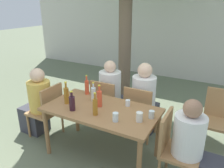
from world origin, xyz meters
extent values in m
plane|color=#667056|center=(0.00, 0.00, 0.00)|extent=(30.00, 30.00, 0.00)
cube|color=beige|center=(0.00, 4.00, 1.40)|extent=(10.00, 0.08, 2.80)
cylinder|color=brown|center=(-0.46, 1.67, 1.24)|extent=(0.25, 0.25, 2.49)
cube|color=#996B42|center=(0.00, 0.00, 0.72)|extent=(1.52, 0.81, 0.04)
cylinder|color=#996B42|center=(-0.70, -0.35, 0.35)|extent=(0.06, 0.06, 0.70)
cylinder|color=#996B42|center=(0.70, -0.35, 0.35)|extent=(0.06, 0.06, 0.70)
cylinder|color=#996B42|center=(-0.70, 0.35, 0.35)|extent=(0.06, 0.06, 0.70)
cylinder|color=#996B42|center=(0.70, 0.35, 0.35)|extent=(0.06, 0.06, 0.70)
cube|color=#A87A4C|center=(-1.08, 0.00, 0.42)|extent=(0.44, 0.44, 0.04)
cube|color=#A87A4C|center=(-0.88, 0.00, 0.67)|extent=(0.04, 0.44, 0.45)
cylinder|color=#A87A4C|center=(-1.27, 0.19, 0.20)|extent=(0.04, 0.04, 0.40)
cylinder|color=#A87A4C|center=(-1.27, -0.19, 0.20)|extent=(0.04, 0.04, 0.40)
cylinder|color=#A87A4C|center=(-0.89, 0.19, 0.20)|extent=(0.04, 0.04, 0.40)
cylinder|color=#A87A4C|center=(-0.89, -0.19, 0.20)|extent=(0.04, 0.04, 0.40)
cube|color=#A87A4C|center=(1.08, 0.00, 0.42)|extent=(0.44, 0.44, 0.04)
cube|color=#A87A4C|center=(0.88, 0.00, 0.67)|extent=(0.04, 0.44, 0.45)
cylinder|color=#A87A4C|center=(1.27, 0.19, 0.20)|extent=(0.04, 0.04, 0.40)
cylinder|color=#A87A4C|center=(0.89, 0.19, 0.20)|extent=(0.04, 0.04, 0.40)
cube|color=#A87A4C|center=(-0.30, 0.73, 0.42)|extent=(0.44, 0.44, 0.04)
cube|color=#A87A4C|center=(-0.30, 0.53, 0.67)|extent=(0.44, 0.04, 0.45)
cylinder|color=#A87A4C|center=(-0.11, 0.92, 0.20)|extent=(0.04, 0.04, 0.40)
cylinder|color=#A87A4C|center=(-0.49, 0.92, 0.20)|extent=(0.04, 0.04, 0.40)
cylinder|color=#A87A4C|center=(-0.11, 0.54, 0.20)|extent=(0.04, 0.04, 0.40)
cylinder|color=#A87A4C|center=(-0.49, 0.54, 0.20)|extent=(0.04, 0.04, 0.40)
cube|color=#A87A4C|center=(0.30, 0.73, 0.42)|extent=(0.44, 0.44, 0.04)
cube|color=#A87A4C|center=(0.30, 0.53, 0.67)|extent=(0.44, 0.04, 0.45)
cylinder|color=#A87A4C|center=(0.49, 0.92, 0.20)|extent=(0.04, 0.04, 0.40)
cylinder|color=#A87A4C|center=(0.11, 0.92, 0.20)|extent=(0.04, 0.04, 0.40)
cylinder|color=#A87A4C|center=(0.49, 0.54, 0.20)|extent=(0.04, 0.04, 0.40)
cylinder|color=#A87A4C|center=(0.11, 0.54, 0.20)|extent=(0.04, 0.04, 0.40)
cube|color=#A87A4C|center=(1.40, 0.94, 0.42)|extent=(0.44, 0.44, 0.04)
cube|color=#A87A4C|center=(1.40, 1.14, 0.67)|extent=(0.44, 0.04, 0.45)
cylinder|color=#A87A4C|center=(1.21, 0.75, 0.20)|extent=(0.04, 0.04, 0.40)
cylinder|color=#A87A4C|center=(1.21, 1.13, 0.20)|extent=(0.04, 0.04, 0.40)
cube|color=#383842|center=(-1.34, 0.00, 0.22)|extent=(0.40, 0.32, 0.44)
cylinder|color=gold|center=(-1.14, 0.00, 0.69)|extent=(0.35, 0.35, 0.49)
sphere|color=beige|center=(-1.14, 0.00, 1.03)|extent=(0.22, 0.22, 0.22)
cylinder|color=white|center=(1.14, 0.00, 0.68)|extent=(0.35, 0.35, 0.49)
sphere|color=#936B51|center=(1.14, 0.00, 1.02)|extent=(0.21, 0.21, 0.21)
cube|color=#383842|center=(-0.30, 0.99, 0.22)|extent=(0.34, 0.40, 0.44)
cylinder|color=white|center=(-0.30, 0.79, 0.72)|extent=(0.37, 0.37, 0.56)
sphere|color=beige|center=(-0.30, 0.79, 1.09)|extent=(0.20, 0.20, 0.20)
cube|color=#383842|center=(0.30, 0.99, 0.22)|extent=(0.33, 0.40, 0.44)
cylinder|color=white|center=(0.30, 0.79, 0.72)|extent=(0.37, 0.37, 0.57)
sphere|color=beige|center=(0.30, 0.79, 1.11)|extent=(0.23, 0.23, 0.23)
cylinder|color=#9E661E|center=(0.03, -0.19, 0.85)|extent=(0.06, 0.06, 0.21)
cylinder|color=#9E661E|center=(0.03, -0.19, 1.00)|extent=(0.02, 0.02, 0.08)
cylinder|color=gold|center=(0.03, -0.19, 1.04)|extent=(0.03, 0.03, 0.01)
cylinder|color=#DB4C2D|center=(-0.45, 0.32, 0.85)|extent=(0.06, 0.06, 0.22)
cylinder|color=#DB4C2D|center=(-0.45, 0.32, 1.00)|extent=(0.03, 0.03, 0.08)
cylinder|color=gold|center=(-0.45, 0.32, 1.04)|extent=(0.03, 0.03, 0.01)
cylinder|color=#331923|center=(-0.31, -0.22, 0.84)|extent=(0.08, 0.08, 0.19)
cylinder|color=#331923|center=(-0.31, -0.22, 0.97)|extent=(0.03, 0.03, 0.07)
cylinder|color=gold|center=(-0.31, -0.22, 1.01)|extent=(0.04, 0.04, 0.01)
cylinder|color=#9E661E|center=(-0.50, -0.10, 0.86)|extent=(0.07, 0.07, 0.23)
cylinder|color=#9E661E|center=(-0.50, -0.10, 1.02)|extent=(0.03, 0.03, 0.08)
cylinder|color=gold|center=(-0.50, -0.10, 1.06)|extent=(0.03, 0.03, 0.01)
cylinder|color=#DB4C2D|center=(-0.05, 0.04, 0.86)|extent=(0.07, 0.07, 0.22)
cylinder|color=#DB4C2D|center=(-0.05, 0.04, 1.00)|extent=(0.03, 0.03, 0.08)
cylinder|color=gold|center=(-0.05, 0.04, 1.05)|extent=(0.03, 0.03, 0.01)
cylinder|color=silver|center=(-0.22, 0.16, 0.84)|extent=(0.06, 0.06, 0.20)
cylinder|color=silver|center=(-0.22, 0.16, 0.98)|extent=(0.03, 0.03, 0.07)
cylinder|color=gold|center=(-0.22, 0.16, 1.02)|extent=(0.03, 0.03, 0.01)
cylinder|color=silver|center=(0.67, 0.07, 0.79)|extent=(0.07, 0.07, 0.10)
cylinder|color=silver|center=(0.57, -0.07, 0.80)|extent=(0.08, 0.08, 0.12)
cylinder|color=white|center=(0.28, 0.24, 0.79)|extent=(0.06, 0.06, 0.09)
cylinder|color=silver|center=(0.32, -0.21, 0.80)|extent=(0.07, 0.07, 0.11)
camera|label=1|loc=(1.38, -2.23, 2.07)|focal=35.00mm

